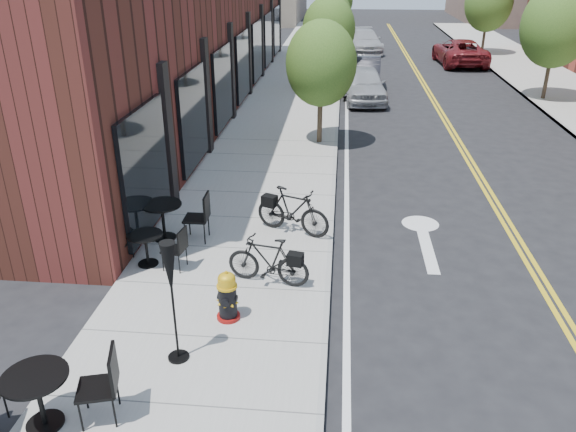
{
  "coord_description": "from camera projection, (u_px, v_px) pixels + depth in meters",
  "views": [
    {
      "loc": [
        0.05,
        -8.64,
        5.65
      ],
      "look_at": [
        -0.89,
        1.28,
        1.0
      ],
      "focal_mm": 35.0,
      "sensor_mm": 36.0,
      "label": 1
    }
  ],
  "objects": [
    {
      "name": "tree_near_d",
      "position": [
        336.0,
        0.0,
        38.83
      ],
      "size": [
        2.4,
        2.4,
        4.11
      ],
      "color": "#382B1E",
      "rests_on": "sidewalk_near"
    },
    {
      "name": "bicycle_right",
      "position": [
        293.0,
        211.0,
        12.09
      ],
      "size": [
        1.78,
        1.1,
        1.04
      ],
      "primitive_type": "imported",
      "rotation": [
        0.0,
        0.0,
        1.19
      ],
      "color": "black",
      "rests_on": "sidewalk_near"
    },
    {
      "name": "parked_car_a",
      "position": [
        364.0,
        84.0,
        23.6
      ],
      "size": [
        2.0,
        4.26,
        1.41
      ],
      "primitive_type": "imported",
      "rotation": [
        0.0,
        0.0,
        0.08
      ],
      "color": "#9A9DA2",
      "rests_on": "ground"
    },
    {
      "name": "bistro_set_b",
      "position": [
        146.0,
        245.0,
        10.87
      ],
      "size": [
        1.62,
        0.78,
        0.85
      ],
      "rotation": [
        0.0,
        0.0,
        -0.16
      ],
      "color": "black",
      "rests_on": "sidewalk_near"
    },
    {
      "name": "tree_near_b",
      "position": [
        329.0,
        29.0,
        24.43
      ],
      "size": [
        2.3,
        2.3,
        3.98
      ],
      "color": "#382B1E",
      "rests_on": "sidewalk_near"
    },
    {
      "name": "tree_far_c",
      "position": [
        489.0,
        3.0,
        33.42
      ],
      "size": [
        2.8,
        2.8,
        4.62
      ],
      "color": "#382B1E",
      "rests_on": "sidewalk_far"
    },
    {
      "name": "parked_car_c",
      "position": [
        364.0,
        41.0,
        35.5
      ],
      "size": [
        2.46,
        4.93,
        1.37
      ],
      "primitive_type": "imported",
      "rotation": [
        0.0,
        0.0,
        0.12
      ],
      "color": "#A6A6AA",
      "rests_on": "ground"
    },
    {
      "name": "sidewalk_near",
      "position": [
        280.0,
        133.0,
        19.36
      ],
      "size": [
        4.0,
        70.0,
        0.12
      ],
      "primitive_type": "cube",
      "color": "#9E9B93",
      "rests_on": "ground"
    },
    {
      "name": "bistro_set_c",
      "position": [
        163.0,
        216.0,
        11.84
      ],
      "size": [
        1.93,
        0.85,
        1.04
      ],
      "rotation": [
        0.0,
        0.0,
        0.02
      ],
      "color": "black",
      "rests_on": "sidewalk_near"
    },
    {
      "name": "fire_hydrant",
      "position": [
        227.0,
        296.0,
        9.24
      ],
      "size": [
        0.43,
        0.43,
        0.9
      ],
      "rotation": [
        0.0,
        0.0,
        -0.11
      ],
      "color": "maroon",
      "rests_on": "sidewalk_near"
    },
    {
      "name": "parked_car_b",
      "position": [
        362.0,
        75.0,
        25.26
      ],
      "size": [
        1.76,
        4.54,
        1.47
      ],
      "primitive_type": "imported",
      "rotation": [
        0.0,
        0.0,
        -0.05
      ],
      "color": "black",
      "rests_on": "ground"
    },
    {
      "name": "bicycle_left",
      "position": [
        268.0,
        260.0,
        10.23
      ],
      "size": [
        1.62,
        0.74,
        0.94
      ],
      "primitive_type": "imported",
      "rotation": [
        0.0,
        0.0,
        -1.77
      ],
      "color": "black",
      "rests_on": "sidewalk_near"
    },
    {
      "name": "patio_umbrella",
      "position": [
        170.0,
        278.0,
        7.88
      ],
      "size": [
        0.32,
        0.32,
        1.97
      ],
      "color": "black",
      "rests_on": "sidewalk_near"
    },
    {
      "name": "parked_car_far",
      "position": [
        460.0,
        52.0,
        31.46
      ],
      "size": [
        2.61,
        5.2,
        1.41
      ],
      "primitive_type": "imported",
      "rotation": [
        0.0,
        0.0,
        3.2
      ],
      "color": "maroon",
      "rests_on": "ground"
    },
    {
      "name": "tree_near_a",
      "position": [
        321.0,
        64.0,
        17.26
      ],
      "size": [
        2.2,
        2.2,
        3.81
      ],
      "color": "#382B1E",
      "rests_on": "sidewalk_near"
    },
    {
      "name": "bistro_set_a",
      "position": [
        38.0,
        393.0,
        7.06
      ],
      "size": [
        1.97,
        1.02,
        1.04
      ],
      "rotation": [
        0.0,
        0.0,
        0.27
      ],
      "color": "black",
      "rests_on": "sidewalk_near"
    },
    {
      "name": "ground",
      "position": [
        330.0,
        297.0,
        10.19
      ],
      "size": [
        120.0,
        120.0,
        0.0
      ],
      "primitive_type": "plane",
      "color": "black",
      "rests_on": "ground"
    },
    {
      "name": "building_near",
      "position": [
        176.0,
        15.0,
        21.9
      ],
      "size": [
        5.0,
        28.0,
        7.0
      ],
      "primitive_type": "cube",
      "color": "#3F1C14",
      "rests_on": "ground"
    },
    {
      "name": "tree_near_c",
      "position": [
        333.0,
        16.0,
        31.72
      ],
      "size": [
        2.1,
        2.1,
        3.67
      ],
      "color": "#382B1E",
      "rests_on": "sidewalk_near"
    },
    {
      "name": "tree_far_b",
      "position": [
        557.0,
        26.0,
        22.59
      ],
      "size": [
        2.8,
        2.8,
        4.62
      ],
      "color": "#382B1E",
      "rests_on": "sidewalk_far"
    }
  ]
}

